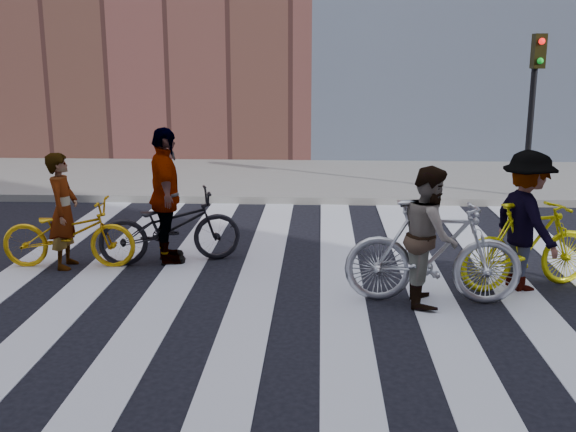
# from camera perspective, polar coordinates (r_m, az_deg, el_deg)

# --- Properties ---
(ground) EXTENTS (100.00, 100.00, 0.00)m
(ground) POSITION_cam_1_polar(r_m,az_deg,el_deg) (8.69, 0.93, -6.14)
(ground) COLOR black
(ground) RESTS_ON ground
(sidewalk_far) EXTENTS (100.00, 5.00, 0.15)m
(sidewalk_far) POSITION_cam_1_polar(r_m,az_deg,el_deg) (15.95, 1.81, 3.14)
(sidewalk_far) COLOR gray
(sidewalk_far) RESTS_ON ground
(zebra_crosswalk) EXTENTS (8.25, 10.00, 0.01)m
(zebra_crosswalk) POSITION_cam_1_polar(r_m,az_deg,el_deg) (8.69, 0.93, -6.10)
(zebra_crosswalk) COLOR silver
(zebra_crosswalk) RESTS_ON ground
(traffic_signal) EXTENTS (0.22, 0.42, 3.33)m
(traffic_signal) POSITION_cam_1_polar(r_m,az_deg,el_deg) (14.15, 20.13, 10.04)
(traffic_signal) COLOR black
(traffic_signal) RESTS_ON ground
(bike_yellow_left) EXTENTS (1.89, 0.73, 0.98)m
(bike_yellow_left) POSITION_cam_1_polar(r_m,az_deg,el_deg) (9.91, -18.08, -1.41)
(bike_yellow_left) COLOR #DFA40C
(bike_yellow_left) RESTS_ON ground
(bike_silver_mid) EXTENTS (2.12, 0.68, 1.26)m
(bike_silver_mid) POSITION_cam_1_polar(r_m,az_deg,el_deg) (8.21, 12.18, -3.03)
(bike_silver_mid) COLOR silver
(bike_silver_mid) RESTS_ON ground
(bike_yellow_right) EXTENTS (1.96, 1.10, 1.13)m
(bike_yellow_right) POSITION_cam_1_polar(r_m,az_deg,el_deg) (9.05, 19.65, -2.38)
(bike_yellow_right) COLOR yellow
(bike_yellow_right) RESTS_ON ground
(bike_dark_rear) EXTENTS (2.13, 1.27, 1.06)m
(bike_dark_rear) POSITION_cam_1_polar(r_m,az_deg,el_deg) (9.77, -9.92, -0.91)
(bike_dark_rear) COLOR black
(bike_dark_rear) RESTS_ON ground
(rider_left) EXTENTS (0.42, 0.61, 1.63)m
(rider_left) POSITION_cam_1_polar(r_m,az_deg,el_deg) (9.85, -18.48, 0.42)
(rider_left) COLOR slate
(rider_left) RESTS_ON ground
(rider_mid) EXTENTS (0.67, 0.84, 1.67)m
(rider_mid) POSITION_cam_1_polar(r_m,az_deg,el_deg) (8.14, 11.90, -1.64)
(rider_mid) COLOR slate
(rider_mid) RESTS_ON ground
(rider_right) EXTENTS (0.99, 1.30, 1.78)m
(rider_right) POSITION_cam_1_polar(r_m,az_deg,el_deg) (8.96, 19.51, -0.39)
(rider_right) COLOR slate
(rider_right) RESTS_ON ground
(rider_rear) EXTENTS (0.80, 1.23, 1.95)m
(rider_rear) POSITION_cam_1_polar(r_m,az_deg,el_deg) (9.68, -10.31, 1.66)
(rider_rear) COLOR slate
(rider_rear) RESTS_ON ground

